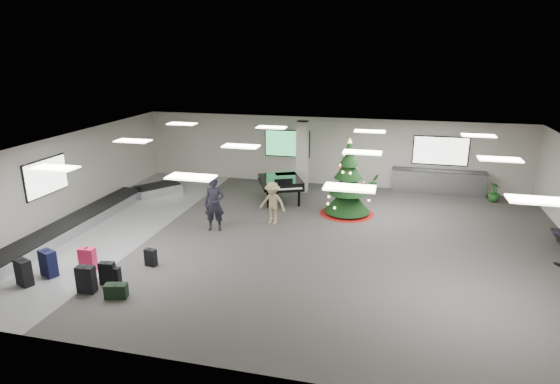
% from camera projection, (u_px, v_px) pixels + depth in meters
% --- Properties ---
extents(ground, '(18.00, 18.00, 0.00)m').
position_uv_depth(ground, '(299.00, 239.00, 16.01)').
color(ground, '#33302E').
rests_on(ground, ground).
extents(room_envelope, '(18.02, 14.02, 3.21)m').
position_uv_depth(room_envelope, '(292.00, 168.00, 16.03)').
color(room_envelope, '#B1AFA2').
rests_on(room_envelope, ground).
extents(baggage_carousel, '(2.28, 9.71, 0.43)m').
position_uv_depth(baggage_carousel, '(95.00, 216.00, 17.65)').
color(baggage_carousel, silver).
rests_on(baggage_carousel, ground).
extents(service_counter, '(4.05, 0.65, 1.08)m').
position_uv_depth(service_counter, '(438.00, 182.00, 20.89)').
color(service_counter, silver).
rests_on(service_counter, ground).
extents(suitcase_0, '(0.50, 0.30, 0.76)m').
position_uv_depth(suitcase_0, '(86.00, 279.00, 12.44)').
color(suitcase_0, black).
rests_on(suitcase_0, ground).
extents(suitcase_1, '(0.44, 0.27, 0.66)m').
position_uv_depth(suitcase_1, '(108.00, 273.00, 12.89)').
color(suitcase_1, black).
rests_on(suitcase_1, ground).
extents(pink_suitcase, '(0.47, 0.29, 0.73)m').
position_uv_depth(pink_suitcase, '(88.00, 260.00, 13.64)').
color(pink_suitcase, '#D21B48').
rests_on(pink_suitcase, ground).
extents(suitcase_3, '(0.38, 0.25, 0.55)m').
position_uv_depth(suitcase_3, '(151.00, 257.00, 13.99)').
color(suitcase_3, black).
rests_on(suitcase_3, ground).
extents(navy_suitcase, '(0.57, 0.45, 0.80)m').
position_uv_depth(navy_suitcase, '(48.00, 263.00, 13.33)').
color(navy_suitcase, black).
rests_on(navy_suitcase, ground).
extents(suitcase_5, '(0.56, 0.44, 0.77)m').
position_uv_depth(suitcase_5, '(24.00, 273.00, 12.81)').
color(suitcase_5, black).
rests_on(suitcase_5, ground).
extents(green_duffel, '(0.63, 0.42, 0.40)m').
position_uv_depth(green_duffel, '(116.00, 291.00, 12.22)').
color(green_duffel, black).
rests_on(green_duffel, ground).
extents(suitcase_7, '(0.35, 0.20, 0.52)m').
position_uv_depth(suitcase_7, '(114.00, 276.00, 12.89)').
color(suitcase_7, black).
rests_on(suitcase_7, ground).
extents(christmas_tree, '(2.13, 2.13, 3.04)m').
position_uv_depth(christmas_tree, '(348.00, 188.00, 18.19)').
color(christmas_tree, maroon).
rests_on(christmas_tree, ground).
extents(grand_piano, '(2.34, 2.59, 1.21)m').
position_uv_depth(grand_piano, '(281.00, 182.00, 19.64)').
color(grand_piano, black).
rests_on(grand_piano, ground).
extents(traveler_a, '(0.80, 0.61, 1.96)m').
position_uv_depth(traveler_a, '(214.00, 204.00, 16.55)').
color(traveler_a, black).
rests_on(traveler_a, ground).
extents(traveler_b, '(1.11, 0.76, 1.59)m').
position_uv_depth(traveler_b, '(272.00, 203.00, 17.23)').
color(traveler_b, '#9B8960').
rests_on(traveler_b, ground).
extents(potted_plant_left, '(0.55, 0.52, 0.78)m').
position_uv_depth(potted_plant_left, '(374.00, 182.00, 21.43)').
color(potted_plant_left, '#133E18').
rests_on(potted_plant_left, ground).
extents(potted_plant_right, '(0.67, 0.67, 0.85)m').
position_uv_depth(potted_plant_right, '(494.00, 192.00, 19.82)').
color(potted_plant_right, '#133E18').
rests_on(potted_plant_right, ground).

